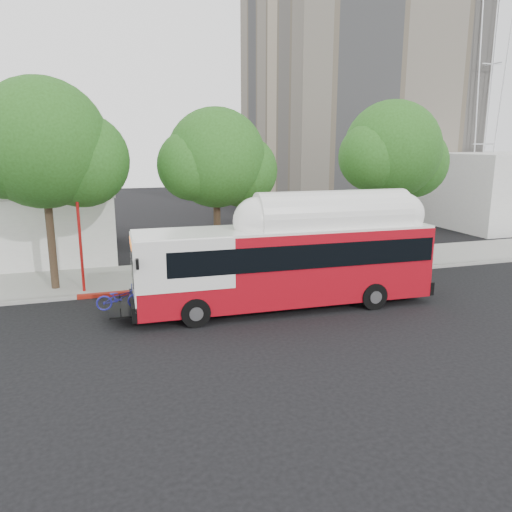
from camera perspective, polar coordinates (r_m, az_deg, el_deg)
The scene contains 10 objects.
ground at distance 21.29m, azimuth 1.96°, elevation -6.00°, with size 120.00×120.00×0.00m, color black.
sidewalk at distance 27.23m, azimuth -2.55°, elevation -1.61°, with size 60.00×5.00×0.15m, color gray.
curb_strip at distance 24.81m, azimuth -1.01°, elevation -3.05°, with size 60.00×0.30×0.15m, color gray.
red_curb_segment at distance 24.17m, azimuth -7.87°, elevation -3.60°, with size 10.00×0.32×0.16m, color maroon.
street_tree_left at distance 24.63m, azimuth -22.07°, elevation 11.31°, with size 6.67×5.80×9.74m.
street_tree_mid at distance 25.80m, azimuth -3.72°, elevation 10.68°, with size 5.75×5.00×8.62m.
street_tree_right at distance 29.63m, azimuth 15.96°, elevation 11.18°, with size 6.21×5.40×9.18m.
apartment_tower at distance 54.16m, azimuth 11.17°, elevation 24.10°, with size 18.00×18.00×37.00m.
transit_bus at distance 20.98m, azimuth 3.61°, elevation -1.04°, with size 13.44×3.11×3.95m.
signal_pole at distance 24.01m, azimuth -19.43°, elevation 1.42°, with size 0.13×0.45×4.72m.
Camera 1 is at (-6.68, -19.00, 6.89)m, focal length 35.00 mm.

